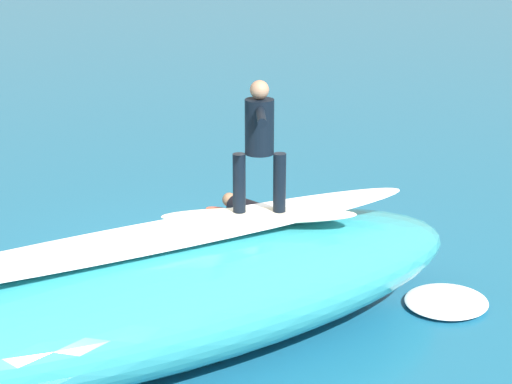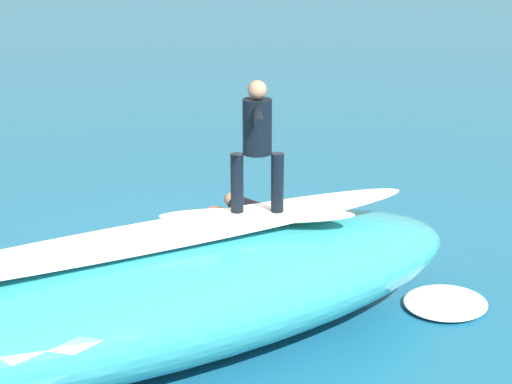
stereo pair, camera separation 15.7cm
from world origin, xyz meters
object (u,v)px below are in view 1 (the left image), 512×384
surfer_riding (259,137)px  surfboard_paddling (254,223)px  surfer_paddling (260,215)px  surfboard_riding (259,216)px

surfer_riding → surfboard_paddling: surfer_riding is taller
surfer_paddling → surfboard_riding: bearing=134.8°
surfboard_riding → surfboard_paddling: bearing=-90.8°
surfboard_riding → surfer_riding: (0.00, -0.00, 0.90)m
surfer_paddling → surfer_riding: bearing=134.8°
surfboard_riding → surfer_paddling: 3.30m
surfboard_riding → surfer_paddling: size_ratio=1.36×
surfer_riding → surfer_paddling: bearing=-92.5°
surfer_riding → surfer_paddling: 3.71m
surfer_paddling → surfboard_paddling: bearing=-0.0°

